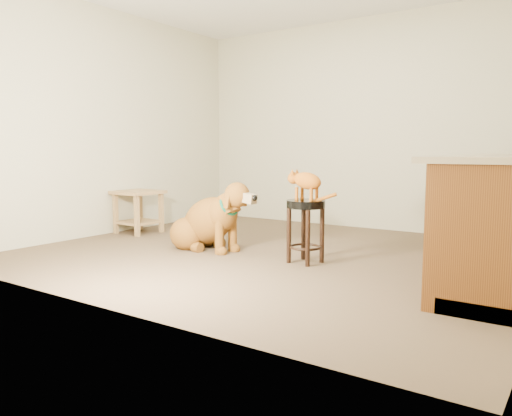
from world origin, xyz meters
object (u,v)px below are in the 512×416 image
Objects in this scene: wood_stool at (499,212)px; golden_retriever at (209,222)px; tabby_kitten at (305,182)px; padded_stool at (306,219)px; side_table at (138,205)px.

golden_retriever is (-2.37, -1.56, -0.11)m from wood_stool.
golden_retriever is 2.41× the size of tabby_kitten.
wood_stool reaches higher than golden_retriever.
padded_stool is 1.09× the size of side_table.
golden_retriever is at bearing -178.66° from padded_stool.
side_table is at bearing 173.21° from padded_stool.
golden_retriever is 1.14m from tabby_kitten.
wood_stool is 1.52× the size of tabby_kitten.
tabby_kitten reaches higher than wood_stool.
wood_stool is at bearing 49.69° from padded_stool.
wood_stool is 3.91m from side_table.
golden_retriever is at bearing -13.07° from side_table.
side_table is 1.06× the size of tabby_kitten.
tabby_kitten is at bearing -6.76° from side_table.
tabby_kitten is (-0.01, 0.00, 0.32)m from padded_stool.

